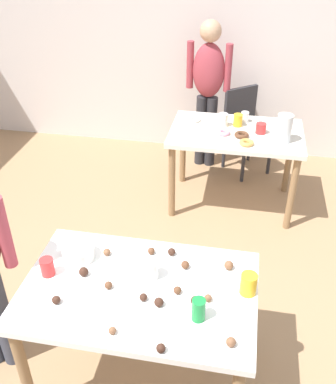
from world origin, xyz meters
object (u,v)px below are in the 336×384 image
(dining_table_far, at_px, (235,142))
(dining_table_near, at_px, (139,301))
(person_adult_far, at_px, (208,83))
(soda_can, at_px, (199,310))
(chair_far_table, at_px, (245,125))
(pitcher_far, at_px, (284,128))
(mixing_bowl, at_px, (78,252))

(dining_table_far, bearing_deg, dining_table_near, -101.05)
(person_adult_far, bearing_deg, soda_can, -84.46)
(dining_table_near, xyz_separation_m, chair_far_table, (0.46, 2.71, -0.15))
(dining_table_near, relative_size, chair_far_table, 1.40)
(chair_far_table, distance_m, pitcher_far, 0.97)
(dining_table_near, relative_size, pitcher_far, 5.17)
(mixing_bowl, relative_size, pitcher_far, 0.77)
(dining_table_near, height_order, person_adult_far, person_adult_far)
(dining_table_far, distance_m, person_adult_far, 0.84)
(mixing_bowl, bearing_deg, pitcher_far, 55.59)
(dining_table_near, height_order, chair_far_table, chair_far_table)
(person_adult_far, distance_m, pitcher_far, 1.12)
(dining_table_near, relative_size, person_adult_far, 0.80)
(chair_far_table, bearing_deg, dining_table_near, -99.56)
(dining_table_near, xyz_separation_m, pitcher_far, (0.78, 1.87, 0.22))
(dining_table_near, distance_m, mixing_bowl, 0.44)
(chair_far_table, relative_size, mixing_bowl, 4.80)
(dining_table_near, xyz_separation_m, mixing_bowl, (-0.39, 0.17, 0.14))
(dining_table_near, distance_m, chair_far_table, 2.75)
(soda_can, height_order, pitcher_far, pitcher_far)
(chair_far_table, xyz_separation_m, pitcher_far, (0.32, -0.84, 0.37))
(dining_table_near, distance_m, soda_can, 0.39)
(person_adult_far, xyz_separation_m, mixing_bowl, (-0.44, -2.55, -0.13))
(person_adult_far, height_order, pitcher_far, person_adult_far)
(mixing_bowl, distance_m, pitcher_far, 2.06)
(chair_far_table, relative_size, pitcher_far, 3.69)
(person_adult_far, height_order, mixing_bowl, person_adult_far)
(soda_can, bearing_deg, chair_far_table, 87.46)
(dining_table_near, height_order, dining_table_far, same)
(dining_table_far, distance_m, soda_can, 2.15)
(soda_can, relative_size, pitcher_far, 0.52)
(dining_table_near, bearing_deg, pitcher_far, 67.44)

